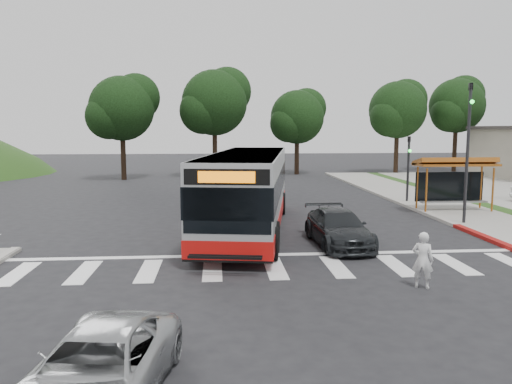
{
  "coord_description": "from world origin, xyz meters",
  "views": [
    {
      "loc": [
        -1.83,
        -20.48,
        4.45
      ],
      "look_at": [
        -0.07,
        1.87,
        1.6
      ],
      "focal_mm": 35.0,
      "sensor_mm": 36.0,
      "label": 1
    }
  ],
  "objects": [
    {
      "name": "pedestrian",
      "position": [
        3.9,
        -7.28,
        0.8
      ],
      "size": [
        0.7,
        0.62,
        1.6
      ],
      "primitive_type": "imported",
      "rotation": [
        0.0,
        0.0,
        2.62
      ],
      "color": "white",
      "rests_on": "ground"
    },
    {
      "name": "dark_sedan",
      "position": [
        2.79,
        -2.0,
        0.68
      ],
      "size": [
        2.11,
        4.74,
        1.35
      ],
      "primitive_type": "imported",
      "rotation": [
        0.0,
        0.0,
        0.05
      ],
      "color": "black",
      "rests_on": "ground"
    },
    {
      "name": "transit_bus",
      "position": [
        -0.47,
        1.18,
        1.7
      ],
      "size": [
        4.94,
        13.47,
        3.4
      ],
      "primitive_type": null,
      "rotation": [
        0.0,
        0.0,
        -0.16
      ],
      "color": "#AAADAF",
      "rests_on": "ground"
    },
    {
      "name": "tree_ne_a",
      "position": [
        16.08,
        28.06,
        6.39
      ],
      "size": [
        6.16,
        5.74,
        9.3
      ],
      "color": "black",
      "rests_on": "parking_lot"
    },
    {
      "name": "traffic_signal_ne_short",
      "position": [
        9.6,
        8.49,
        2.48
      ],
      "size": [
        0.18,
        0.37,
        4.0
      ],
      "color": "black",
      "rests_on": "ground"
    },
    {
      "name": "bus_shelter",
      "position": [
        10.8,
        5.1,
        2.35
      ],
      "size": [
        4.2,
        1.6,
        2.86
      ],
      "color": "#9B5319",
      "rests_on": "sidewalk_east"
    },
    {
      "name": "tree_ne_b",
      "position": [
        23.08,
        30.06,
        6.92
      ],
      "size": [
        6.16,
        5.74,
        10.02
      ],
      "color": "black",
      "rests_on": "ground"
    },
    {
      "name": "tree_north_c",
      "position": [
        -9.92,
        24.06,
        6.29
      ],
      "size": [
        6.16,
        5.74,
        9.3
      ],
      "color": "black",
      "rests_on": "ground"
    },
    {
      "name": "tree_north_a",
      "position": [
        -1.92,
        26.07,
        6.92
      ],
      "size": [
        6.6,
        6.15,
        10.17
      ],
      "color": "black",
      "rests_on": "ground"
    },
    {
      "name": "crosswalk_ladder",
      "position": [
        0.0,
        -5.0,
        0.01
      ],
      "size": [
        18.0,
        2.6,
        0.01
      ],
      "primitive_type": "cube",
      "color": "silver",
      "rests_on": "ground"
    },
    {
      "name": "silver_suv_south",
      "position": [
        -3.77,
        -12.69,
        0.6
      ],
      "size": [
        2.57,
        4.54,
        1.2
      ],
      "primitive_type": "imported",
      "rotation": [
        0.0,
        0.0,
        -0.14
      ],
      "color": "#A3A6A8",
      "rests_on": "ground"
    },
    {
      "name": "tree_north_b",
      "position": [
        6.07,
        28.06,
        5.66
      ],
      "size": [
        5.72,
        5.33,
        8.43
      ],
      "color": "black",
      "rests_on": "ground"
    },
    {
      "name": "sidewalk_east",
      "position": [
        11.0,
        8.0,
        0.06
      ],
      "size": [
        4.0,
        40.0,
        0.12
      ],
      "primitive_type": "cube",
      "color": "gray",
      "rests_on": "ground"
    },
    {
      "name": "ground",
      "position": [
        0.0,
        0.0,
        0.0
      ],
      "size": [
        140.0,
        140.0,
        0.0
      ],
      "primitive_type": "plane",
      "color": "black",
      "rests_on": "ground"
    },
    {
      "name": "traffic_signal_ne_tall",
      "position": [
        9.6,
        1.49,
        3.88
      ],
      "size": [
        0.18,
        0.37,
        6.5
      ],
      "color": "black",
      "rests_on": "ground"
    },
    {
      "name": "curb_east_red",
      "position": [
        9.0,
        -2.0,
        0.08
      ],
      "size": [
        0.32,
        6.0,
        0.15
      ],
      "primitive_type": "cube",
      "color": "maroon",
      "rests_on": "ground"
    },
    {
      "name": "curb_east",
      "position": [
        9.0,
        8.0,
        0.07
      ],
      "size": [
        0.3,
        40.0,
        0.15
      ],
      "primitive_type": "cube",
      "color": "#9E9991",
      "rests_on": "ground"
    }
  ]
}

